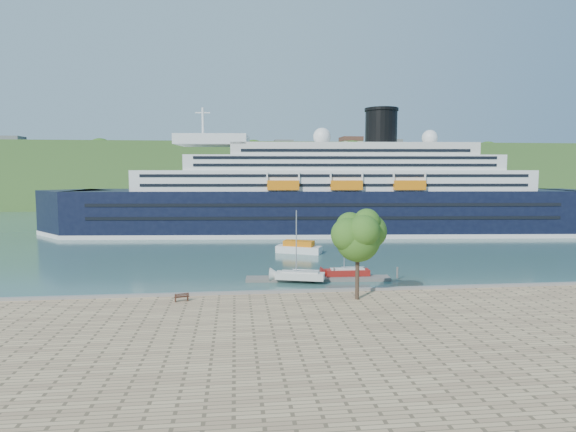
# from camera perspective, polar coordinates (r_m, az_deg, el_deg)

# --- Properties ---
(ground) EXTENTS (400.00, 400.00, 0.00)m
(ground) POSITION_cam_1_polar(r_m,az_deg,el_deg) (51.66, 4.01, -9.98)
(ground) COLOR #325A53
(ground) RESTS_ON ground
(far_hillside) EXTENTS (400.00, 50.00, 24.00)m
(far_hillside) POSITION_cam_1_polar(r_m,az_deg,el_deg) (194.23, -3.64, 4.87)
(far_hillside) COLOR #355622
(far_hillside) RESTS_ON ground
(quay_coping) EXTENTS (220.00, 0.50, 0.30)m
(quay_coping) POSITION_cam_1_polar(r_m,az_deg,el_deg) (51.18, 4.06, -8.79)
(quay_coping) COLOR slate
(quay_coping) RESTS_ON promenade
(cruise_ship) EXTENTS (121.84, 27.84, 27.12)m
(cruise_ship) POSITION_cam_1_polar(r_m,az_deg,el_deg) (104.48, 4.03, 5.30)
(cruise_ship) COLOR black
(cruise_ship) RESTS_ON ground
(park_bench) EXTENTS (1.53, 0.95, 0.91)m
(park_bench) POSITION_cam_1_polar(r_m,az_deg,el_deg) (48.56, -12.51, -9.31)
(park_bench) COLOR #421F13
(park_bench) RESTS_ON promenade
(promenade_tree) EXTENTS (5.86, 5.86, 9.70)m
(promenade_tree) POSITION_cam_1_polar(r_m,az_deg,el_deg) (47.79, 8.25, -4.09)
(promenade_tree) COLOR #265917
(promenade_tree) RESTS_ON promenade
(floating_pontoon) EXTENTS (18.16, 3.55, 0.40)m
(floating_pontoon) POSITION_cam_1_polar(r_m,az_deg,el_deg) (60.90, 3.58, -7.41)
(floating_pontoon) COLOR slate
(floating_pontoon) RESTS_ON ground
(sailboat_white_near) EXTENTS (6.83, 3.66, 8.50)m
(sailboat_white_near) POSITION_cam_1_polar(r_m,az_deg,el_deg) (58.56, 1.43, -3.88)
(sailboat_white_near) COLOR silver
(sailboat_white_near) RESTS_ON ground
(sailboat_red) EXTENTS (6.14, 1.76, 7.91)m
(sailboat_red) POSITION_cam_1_polar(r_m,az_deg,el_deg) (61.34, 7.08, -3.78)
(sailboat_red) COLOR maroon
(sailboat_red) RESTS_ON ground
(tender_launch) EXTENTS (7.90, 5.45, 2.08)m
(tender_launch) POSITION_cam_1_polar(r_m,az_deg,el_deg) (80.34, 1.29, -3.67)
(tender_launch) COLOR orange
(tender_launch) RESTS_ON ground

